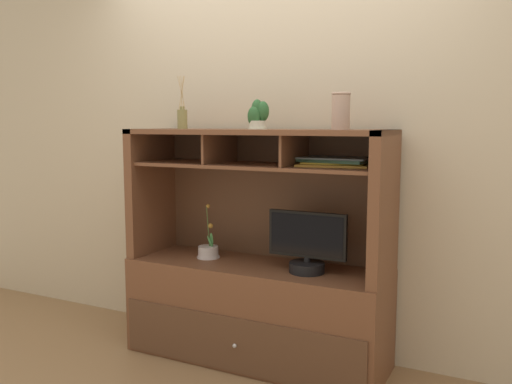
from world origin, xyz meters
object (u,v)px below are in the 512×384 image
tv_monitor (307,247)px  magazine_stack_left (335,162)px  potted_succulent (258,116)px  media_console (256,288)px  potted_orchid (208,251)px  diffuser_bottle (182,118)px  ceramic_vase (341,111)px

tv_monitor → magazine_stack_left: size_ratio=1.07×
tv_monitor → potted_succulent: (-0.34, 0.06, 0.74)m
media_console → potted_orchid: 0.39m
potted_orchid → diffuser_bottle: (-0.18, -0.01, 0.83)m
potted_orchid → magazine_stack_left: (0.81, 0.06, 0.59)m
magazine_stack_left → diffuser_bottle: bearing=-175.7°
potted_succulent → ceramic_vase: size_ratio=0.87×
magazine_stack_left → ceramic_vase: bearing=-56.9°
media_console → ceramic_vase: 1.18m
ceramic_vase → potted_succulent: bearing=176.7°
potted_orchid → ceramic_vase: (0.86, -0.02, 0.87)m
magazine_stack_left → tv_monitor: bearing=-139.4°
potted_succulent → ceramic_vase: ceramic_vase is taller
diffuser_bottle → potted_succulent: 0.52m
potted_orchid → magazine_stack_left: bearing=4.5°
magazine_stack_left → media_console: bearing=-172.3°
diffuser_bottle → media_console: bearing=1.2°
diffuser_bottle → potted_succulent: size_ratio=1.87×
potted_orchid → diffuser_bottle: bearing=-176.6°
tv_monitor → diffuser_bottle: 1.13m
potted_succulent → ceramic_vase: bearing=-3.3°
media_console → diffuser_bottle: 1.15m
tv_monitor → potted_orchid: bearing=176.5°
potted_orchid → ceramic_vase: size_ratio=1.73×
media_console → potted_succulent: 1.04m
tv_monitor → potted_succulent: size_ratio=2.64×
potted_orchid → potted_succulent: (0.34, 0.01, 0.85)m
media_console → diffuser_bottle: diffuser_bottle is taller
media_console → potted_orchid: (-0.34, -0.00, 0.19)m
diffuser_bottle → potted_succulent: bearing=2.6°
potted_succulent → magazine_stack_left: bearing=6.2°
magazine_stack_left → diffuser_bottle: 1.02m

